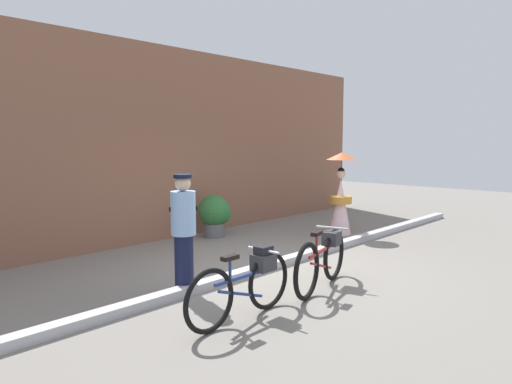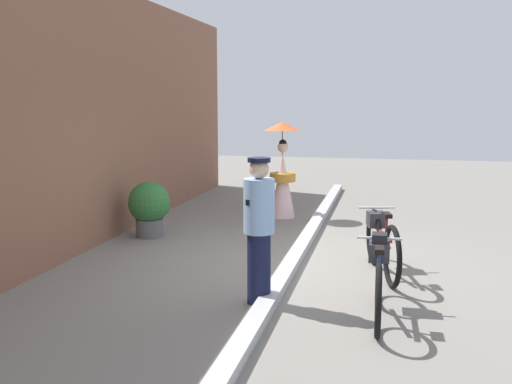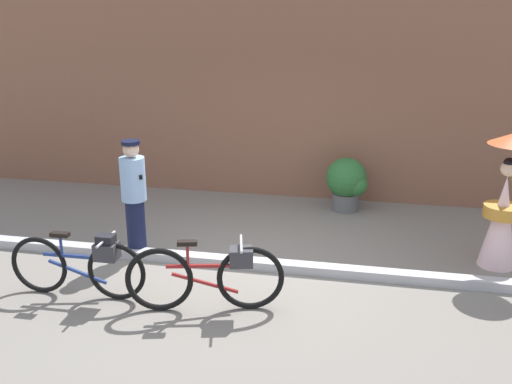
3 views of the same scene
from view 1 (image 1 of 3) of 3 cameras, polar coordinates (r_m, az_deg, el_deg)
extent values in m
plane|color=gray|center=(7.62, 1.69, -9.45)|extent=(30.00, 30.00, 0.00)
cube|color=brown|center=(9.85, -13.03, 5.76)|extent=(14.00, 0.40, 4.01)
cube|color=#B2B2B7|center=(7.61, 1.70, -9.02)|extent=(14.00, 0.20, 0.12)
torus|color=black|center=(5.82, 1.55, -10.82)|extent=(0.72, 0.07, 0.72)
torus|color=black|center=(5.14, -5.74, -13.18)|extent=(0.72, 0.07, 0.72)
cube|color=navy|center=(5.42, -1.86, -10.42)|extent=(0.83, 0.05, 0.04)
cube|color=navy|center=(5.48, -1.85, -12.40)|extent=(0.72, 0.05, 0.26)
cylinder|color=navy|center=(5.27, -3.21, -9.62)|extent=(0.03, 0.03, 0.30)
cube|color=black|center=(5.23, -3.22, -8.05)|extent=(0.22, 0.09, 0.05)
cylinder|color=silver|center=(5.64, 0.91, -7.16)|extent=(0.04, 0.48, 0.03)
cube|color=#333338|center=(5.67, 0.91, -8.61)|extent=(0.26, 0.23, 0.20)
cube|color=black|center=(5.64, 0.91, -7.34)|extent=(0.20, 0.16, 0.14)
torus|color=black|center=(7.08, 9.53, -7.57)|extent=(0.76, 0.24, 0.77)
torus|color=black|center=(6.16, 6.25, -9.64)|extent=(0.76, 0.24, 0.77)
cube|color=maroon|center=(6.58, 8.03, -7.19)|extent=(0.85, 0.24, 0.04)
cube|color=maroon|center=(6.63, 8.00, -8.95)|extent=(0.74, 0.21, 0.27)
cylinder|color=maroon|center=(6.38, 7.44, -6.46)|extent=(0.03, 0.03, 0.32)
cube|color=black|center=(6.35, 7.46, -5.07)|extent=(0.24, 0.14, 0.05)
cylinder|color=silver|center=(6.90, 9.31, -4.34)|extent=(0.14, 0.47, 0.03)
cube|color=#333338|center=(6.93, 9.28, -5.62)|extent=(0.30, 0.28, 0.20)
cylinder|color=#141938|center=(6.51, -8.82, -8.65)|extent=(0.26, 0.26, 0.80)
cylinder|color=#8CB2E0|center=(6.37, -8.93, -2.58)|extent=(0.34, 0.34, 0.60)
sphere|color=#D8B293|center=(6.32, -8.99, 1.06)|extent=(0.22, 0.22, 0.22)
cylinder|color=black|center=(6.31, -9.01, 1.94)|extent=(0.25, 0.25, 0.05)
cube|color=black|center=(6.36, -8.94, -2.05)|extent=(0.35, 0.23, 0.06)
cone|color=silver|center=(10.46, 10.33, -1.76)|extent=(0.48, 0.48, 1.24)
cylinder|color=#C1842D|center=(10.44, 10.34, -0.95)|extent=(0.49, 0.49, 0.16)
sphere|color=beige|center=(10.38, 10.41, 2.19)|extent=(0.20, 0.20, 0.20)
sphere|color=black|center=(10.38, 10.41, 2.57)|extent=(0.15, 0.15, 0.15)
cylinder|color=olive|center=(10.43, 10.49, 2.85)|extent=(0.02, 0.02, 0.55)
cone|color=orange|center=(10.42, 10.52, 4.36)|extent=(0.69, 0.69, 0.16)
cylinder|color=#59595B|center=(10.12, -5.16, -4.66)|extent=(0.45, 0.45, 0.30)
sphere|color=#2D6B33|center=(10.05, -5.18, -2.30)|extent=(0.68, 0.68, 0.68)
sphere|color=#2D6B33|center=(10.10, -4.07, -2.73)|extent=(0.37, 0.37, 0.37)
camera|label=2|loc=(4.29, -80.35, 3.42)|focal=41.82mm
camera|label=3|loc=(7.36, 59.69, 12.70)|focal=40.23mm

